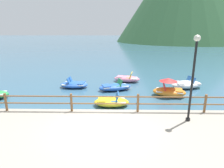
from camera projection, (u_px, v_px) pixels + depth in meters
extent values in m
plane|color=#38607A|center=(114.00, 48.00, 47.19)|extent=(200.00, 200.00, 0.00)
cube|color=#A39989|center=(98.00, 162.00, 6.53)|extent=(28.00, 8.00, 0.40)
cylinder|color=brown|center=(6.00, 102.00, 10.05)|extent=(0.12, 0.12, 0.95)
cylinder|color=brown|center=(71.00, 103.00, 9.99)|extent=(0.12, 0.12, 0.95)
cylinder|color=brown|center=(138.00, 103.00, 9.92)|extent=(0.12, 0.12, 0.95)
cylinder|color=brown|center=(205.00, 103.00, 9.86)|extent=(0.12, 0.12, 0.95)
cylinder|color=brown|center=(104.00, 97.00, 9.86)|extent=(23.80, 0.07, 0.07)
cylinder|color=brown|center=(105.00, 104.00, 9.97)|extent=(23.80, 0.07, 0.07)
cylinder|color=black|center=(192.00, 83.00, 8.59)|extent=(0.10, 0.10, 3.62)
sphere|color=silver|center=(197.00, 38.00, 8.06)|extent=(0.28, 0.28, 0.28)
cylinder|color=black|center=(188.00, 119.00, 9.06)|extent=(0.20, 0.20, 0.12)
ellipsoid|color=blue|center=(115.00, 87.00, 14.85)|extent=(2.73, 1.81, 0.48)
cube|color=silver|center=(115.00, 86.00, 14.83)|extent=(2.14, 1.46, 0.06)
cube|color=#339956|center=(117.00, 84.00, 15.07)|extent=(0.50, 0.50, 0.08)
cube|color=#339956|center=(119.00, 81.00, 15.06)|extent=(0.32, 0.44, 0.43)
cube|color=#339956|center=(118.00, 86.00, 14.65)|extent=(0.50, 0.50, 0.08)
cube|color=#339956|center=(121.00, 83.00, 14.64)|extent=(0.32, 0.44, 0.43)
cube|color=blue|center=(106.00, 86.00, 14.63)|extent=(0.76, 0.91, 0.12)
ellipsoid|color=white|center=(186.00, 84.00, 15.40)|extent=(2.76, 1.95, 0.57)
cube|color=silver|center=(186.00, 83.00, 15.37)|extent=(2.16, 1.58, 0.06)
cube|color=blue|center=(187.00, 81.00, 15.65)|extent=(0.49, 0.49, 0.08)
cube|color=blue|center=(189.00, 79.00, 15.63)|extent=(0.30, 0.44, 0.43)
cube|color=blue|center=(191.00, 83.00, 15.14)|extent=(0.49, 0.49, 0.08)
cube|color=blue|center=(193.00, 80.00, 15.12)|extent=(0.30, 0.44, 0.43)
cube|color=white|center=(179.00, 83.00, 15.21)|extent=(0.77, 1.07, 0.12)
ellipsoid|color=pink|center=(127.00, 79.00, 17.24)|extent=(2.42, 1.52, 0.52)
cube|color=silver|center=(127.00, 78.00, 17.21)|extent=(1.90, 1.23, 0.06)
cube|color=yellow|center=(129.00, 77.00, 17.38)|extent=(0.46, 0.46, 0.08)
cube|color=yellow|center=(131.00, 74.00, 17.28)|extent=(0.27, 0.43, 0.43)
cube|color=yellow|center=(129.00, 78.00, 16.95)|extent=(0.46, 0.46, 0.08)
cube|color=yellow|center=(131.00, 75.00, 16.85)|extent=(0.27, 0.43, 0.43)
cube|color=pink|center=(120.00, 77.00, 17.31)|extent=(0.63, 0.88, 0.12)
ellipsoid|color=orange|center=(169.00, 92.00, 13.52)|extent=(2.46, 1.75, 0.59)
cube|color=silver|center=(169.00, 91.00, 13.50)|extent=(1.93, 1.42, 0.06)
cube|color=red|center=(167.00, 91.00, 13.27)|extent=(0.47, 0.47, 0.08)
cube|color=red|center=(164.00, 87.00, 13.25)|extent=(0.29, 0.43, 0.43)
cube|color=red|center=(167.00, 88.00, 13.76)|extent=(0.47, 0.47, 0.08)
cube|color=red|center=(164.00, 85.00, 13.74)|extent=(0.29, 0.43, 0.43)
cube|color=orange|center=(179.00, 90.00, 13.34)|extent=(0.67, 1.00, 0.12)
cone|color=red|center=(168.00, 80.00, 13.31)|extent=(1.48, 1.48, 0.22)
ellipsoid|color=yellow|center=(111.00, 102.00, 11.82)|extent=(2.15, 1.29, 0.47)
cube|color=silver|center=(111.00, 101.00, 11.80)|extent=(1.68, 1.05, 0.06)
cube|color=blue|center=(114.00, 98.00, 12.02)|extent=(0.42, 0.42, 0.08)
cube|color=blue|center=(117.00, 95.00, 11.96)|extent=(0.22, 0.41, 0.43)
cube|color=blue|center=(114.00, 101.00, 11.55)|extent=(0.42, 0.42, 0.08)
cube|color=blue|center=(117.00, 98.00, 11.50)|extent=(0.22, 0.41, 0.43)
cube|color=yellow|center=(102.00, 100.00, 11.77)|extent=(0.50, 0.86, 0.12)
ellipsoid|color=blue|center=(74.00, 85.00, 15.56)|extent=(2.28, 1.51, 0.45)
cube|color=silver|center=(74.00, 84.00, 15.54)|extent=(1.78, 1.23, 0.06)
cube|color=blue|center=(71.00, 84.00, 15.28)|extent=(0.43, 0.43, 0.08)
cube|color=blue|center=(69.00, 81.00, 15.23)|extent=(0.24, 0.41, 0.43)
cube|color=blue|center=(73.00, 82.00, 15.79)|extent=(0.43, 0.43, 0.08)
cube|color=blue|center=(71.00, 79.00, 15.75)|extent=(0.24, 0.41, 0.43)
cube|color=blue|center=(81.00, 83.00, 15.47)|extent=(0.55, 0.98, 0.12)
cone|color=#2D5633|center=(154.00, 11.00, 76.75)|extent=(26.63, 26.63, 22.49)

